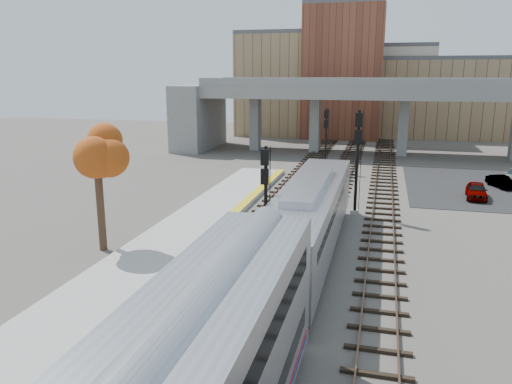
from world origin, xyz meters
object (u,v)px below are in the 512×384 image
at_px(signal_mast_far, 326,141).
at_px(signal_mast_mid, 357,163).
at_px(tree, 96,149).
at_px(car_a, 476,190).
at_px(car_b, 501,182).
at_px(locomotive, 309,217).
at_px(signal_mast_near, 265,209).

bearing_deg(signal_mast_far, signal_mast_mid, -75.75).
distance_m(tree, car_a, 30.11).
height_order(signal_mast_far, car_a, signal_mast_far).
height_order(signal_mast_far, car_b, signal_mast_far).
relative_size(signal_mast_far, tree, 0.81).
xyz_separation_m(locomotive, signal_mast_near, (-2.10, -1.80, 0.78)).
height_order(locomotive, car_a, locomotive).
bearing_deg(tree, signal_mast_far, 70.56).
bearing_deg(signal_mast_far, car_b, -14.08).
distance_m(signal_mast_near, car_b, 28.39).
distance_m(car_a, car_b, 5.60).
height_order(locomotive, signal_mast_near, signal_mast_near).
bearing_deg(signal_mast_mid, car_b, 44.60).
xyz_separation_m(locomotive, signal_mast_far, (-2.10, 25.40, 0.86)).
relative_size(locomotive, signal_mast_far, 2.92).
bearing_deg(locomotive, car_b, 56.29).
distance_m(signal_mast_far, tree, 29.22).
relative_size(locomotive, tree, 2.37).
height_order(tree, car_b, tree).
bearing_deg(tree, car_a, 38.62).
xyz_separation_m(signal_mast_mid, signal_mast_far, (-4.10, 16.14, -0.69)).
relative_size(tree, car_b, 2.44).
relative_size(signal_mast_near, tree, 0.80).
bearing_deg(locomotive, signal_mast_mid, 77.81).
xyz_separation_m(signal_mast_far, car_a, (13.48, -8.92, -2.44)).
relative_size(signal_mast_near, car_a, 1.65).
height_order(signal_mast_far, tree, tree).
relative_size(signal_mast_far, car_b, 1.98).
height_order(signal_mast_near, signal_mast_mid, signal_mast_mid).
height_order(car_a, car_b, car_a).
bearing_deg(signal_mast_near, signal_mast_mid, 69.65).
height_order(locomotive, signal_mast_far, signal_mast_far).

